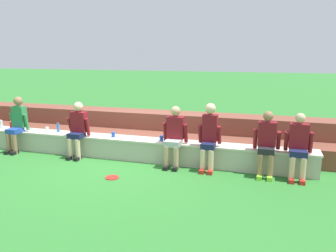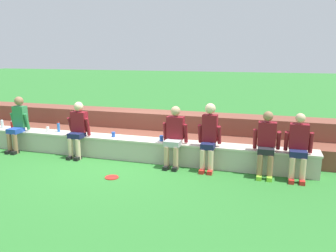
{
  "view_description": "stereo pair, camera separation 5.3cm",
  "coord_description": "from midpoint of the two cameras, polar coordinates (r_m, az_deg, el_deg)",
  "views": [
    {
      "loc": [
        3.24,
        -6.79,
        2.42
      ],
      "look_at": [
        1.12,
        0.23,
        0.84
      ],
      "focal_mm": 35.91,
      "sensor_mm": 36.0,
      "label": 1
    },
    {
      "loc": [
        3.29,
        -6.78,
        2.42
      ],
      "look_at": [
        1.12,
        0.23,
        0.84
      ],
      "focal_mm": 35.91,
      "sensor_mm": 36.0,
      "label": 2
    }
  ],
  "objects": [
    {
      "name": "ground_plane",
      "position": [
        7.91,
        -8.13,
        -5.81
      ],
      "size": [
        80.0,
        80.0,
        0.0
      ],
      "primitive_type": "plane",
      "color": "#2D752D"
    },
    {
      "name": "stone_seating_wall",
      "position": [
        8.03,
        -7.49,
        -3.53
      ],
      "size": [
        8.64,
        0.5,
        0.5
      ],
      "color": "#B7AF9E",
      "rests_on": "ground"
    },
    {
      "name": "brick_bleachers",
      "position": [
        9.11,
        -4.28,
        -0.92
      ],
      "size": [
        12.49,
        1.49,
        0.89
      ],
      "color": "brown",
      "rests_on": "ground"
    },
    {
      "name": "person_far_left",
      "position": [
        9.24,
        -23.99,
        0.54
      ],
      "size": [
        0.5,
        0.62,
        1.38
      ],
      "color": "#996B4C",
      "rests_on": "ground"
    },
    {
      "name": "person_left_of_center",
      "position": [
        8.21,
        -14.87,
        -0.31
      ],
      "size": [
        0.54,
        0.54,
        1.32
      ],
      "color": "beige",
      "rests_on": "ground"
    },
    {
      "name": "person_center",
      "position": [
        7.27,
        1.27,
        -1.51
      ],
      "size": [
        0.55,
        0.58,
        1.32
      ],
      "color": "tan",
      "rests_on": "ground"
    },
    {
      "name": "person_right_of_center",
      "position": [
        7.08,
        7.18,
        -1.55
      ],
      "size": [
        0.49,
        0.55,
        1.42
      ],
      "color": "beige",
      "rests_on": "ground"
    },
    {
      "name": "person_far_right",
      "position": [
        6.98,
        16.58,
        -2.69
      ],
      "size": [
        0.53,
        0.53,
        1.31
      ],
      "color": "#996B4C",
      "rests_on": "ground"
    },
    {
      "name": "person_rightmost_edge",
      "position": [
        7.0,
        21.47,
        -3.06
      ],
      "size": [
        0.53,
        0.54,
        1.3
      ],
      "color": "#DBAD89",
      "rests_on": "ground"
    },
    {
      "name": "water_bottle_near_right",
      "position": [
        9.66,
        -24.8,
        0.14
      ],
      "size": [
        0.07,
        0.07,
        0.22
      ],
      "color": "red",
      "rests_on": "stone_seating_wall"
    },
    {
      "name": "water_bottle_center_gap",
      "position": [
        8.87,
        -17.92,
        -0.2
      ],
      "size": [
        0.07,
        0.07,
        0.25
      ],
      "color": "blue",
      "rests_on": "stone_seating_wall"
    },
    {
      "name": "water_bottle_mid_left",
      "position": [
        9.9,
        -26.19,
        0.3
      ],
      "size": [
        0.08,
        0.08,
        0.22
      ],
      "color": "silver",
      "rests_on": "stone_seating_wall"
    },
    {
      "name": "plastic_cup_right_end",
      "position": [
        7.58,
        -0.94,
        -2.09
      ],
      "size": [
        0.09,
        0.09,
        0.12
      ],
      "primitive_type": "cylinder",
      "color": "blue",
      "rests_on": "stone_seating_wall"
    },
    {
      "name": "plastic_cup_middle",
      "position": [
        8.02,
        -9.07,
        -1.43
      ],
      "size": [
        0.09,
        0.09,
        0.12
      ],
      "primitive_type": "cylinder",
      "color": "blue",
      "rests_on": "stone_seating_wall"
    },
    {
      "name": "plastic_cup_left_end",
      "position": [
        9.02,
        -19.58,
        -0.49
      ],
      "size": [
        0.08,
        0.08,
        0.12
      ],
      "primitive_type": "cylinder",
      "color": "white",
      "rests_on": "stone_seating_wall"
    },
    {
      "name": "frisbee",
      "position": [
        6.87,
        -9.31,
        -8.6
      ],
      "size": [
        0.27,
        0.27,
        0.02
      ],
      "primitive_type": "cylinder",
      "color": "red",
      "rests_on": "ground"
    }
  ]
}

